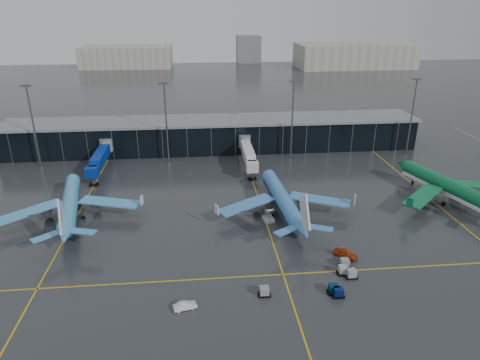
{
  "coord_description": "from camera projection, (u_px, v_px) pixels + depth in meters",
  "views": [
    {
      "loc": [
        -4.81,
        -81.84,
        47.56
      ],
      "look_at": [
        5.0,
        18.0,
        6.0
      ],
      "focal_mm": 32.0,
      "sensor_mm": 36.0,
      "label": 1
    }
  ],
  "objects": [
    {
      "name": "service_van_white",
      "position": [
        185.0,
        306.0,
        71.63
      ],
      "size": [
        4.14,
        2.3,
        1.29
      ],
      "primitive_type": "imported",
      "rotation": [
        0.0,
        0.0,
        1.82
      ],
      "color": "white",
      "rests_on": "ground"
    },
    {
      "name": "airliner_klm_near",
      "position": [
        282.0,
        190.0,
        102.86
      ],
      "size": [
        36.86,
        41.35,
        12.08
      ],
      "primitive_type": null,
      "rotation": [
        0.0,
        0.0,
        0.06
      ],
      "color": "#3B7EC2",
      "rests_on": "ground"
    },
    {
      "name": "distant_hangars",
      "position": [
        265.0,
        55.0,
        343.34
      ],
      "size": [
        260.0,
        71.0,
        22.0
      ],
      "color": "#B2AD99",
      "rests_on": "ground"
    },
    {
      "name": "mobile_airstair",
      "position": [
        268.0,
        217.0,
        100.94
      ],
      "size": [
        2.66,
        3.5,
        3.45
      ],
      "rotation": [
        0.0,
        0.0,
        0.15
      ],
      "color": "silver",
      "rests_on": "ground"
    },
    {
      "name": "terminal_pier",
      "position": [
        213.0,
        134.0,
        148.81
      ],
      "size": [
        142.0,
        17.0,
        10.7
      ],
      "color": "black",
      "rests_on": "ground"
    },
    {
      "name": "airliner_aer_lingus",
      "position": [
        450.0,
        178.0,
        108.93
      ],
      "size": [
        46.21,
        49.68,
        12.7
      ],
      "primitive_type": null,
      "rotation": [
        0.0,
        0.0,
        0.28
      ],
      "color": "#0C6438",
      "rests_on": "ground"
    },
    {
      "name": "jet_bridges",
      "position": [
        100.0,
        158.0,
        128.5
      ],
      "size": [
        94.0,
        27.5,
        7.2
      ],
      "color": "#595B60",
      "rests_on": "ground"
    },
    {
      "name": "baggage_carts",
      "position": [
        330.0,
        280.0,
        78.14
      ],
      "size": [
        19.2,
        10.33,
        1.7
      ],
      "color": "black",
      "rests_on": "ground"
    },
    {
      "name": "flood_masts",
      "position": [
        230.0,
        119.0,
        135.02
      ],
      "size": [
        203.0,
        0.5,
        25.5
      ],
      "color": "#595B60",
      "rests_on": "ground"
    },
    {
      "name": "airliner_arkefly",
      "position": [
        69.0,
        194.0,
        100.49
      ],
      "size": [
        41.23,
        44.94,
        11.97
      ],
      "primitive_type": null,
      "rotation": [
        0.0,
        0.0,
        0.2
      ],
      "color": "#3E95CE",
      "rests_on": "ground"
    },
    {
      "name": "ground",
      "position": [
        225.0,
        237.0,
        93.88
      ],
      "size": [
        600.0,
        600.0,
        0.0
      ],
      "primitive_type": "plane",
      "color": "#282B2D",
      "rests_on": "ground"
    },
    {
      "name": "service_van_red",
      "position": [
        346.0,
        254.0,
        86.21
      ],
      "size": [
        4.9,
        4.71,
        1.65
      ],
      "primitive_type": "imported",
      "rotation": [
        0.0,
        0.0,
        0.83
      ],
      "color": "#AA320D",
      "rests_on": "ground"
    },
    {
      "name": "taxi_lines",
      "position": [
        263.0,
        213.0,
        104.53
      ],
      "size": [
        220.0,
        120.0,
        0.02
      ],
      "color": "gold",
      "rests_on": "ground"
    }
  ]
}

